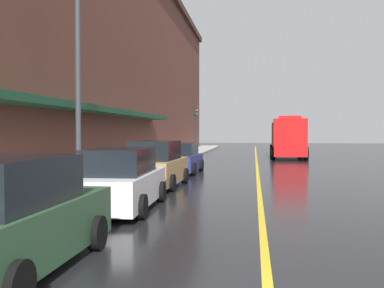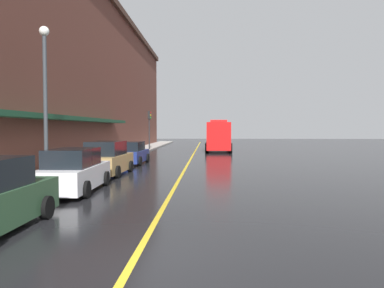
{
  "view_description": "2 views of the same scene",
  "coord_description": "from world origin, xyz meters",
  "px_view_note": "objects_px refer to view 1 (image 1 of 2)",
  "views": [
    {
      "loc": [
        -0.2,
        -4.7,
        2.19
      ],
      "look_at": [
        -2.79,
        14.55,
        1.65
      ],
      "focal_mm": 43.04,
      "sensor_mm": 36.0,
      "label": 1
    },
    {
      "loc": [
        1.41,
        -6.45,
        2.51
      ],
      "look_at": [
        -0.06,
        27.08,
        1.06
      ],
      "focal_mm": 34.22,
      "sensor_mm": 36.0,
      "label": 2
    }
  ],
  "objects_px": {
    "parked_car_3": "(180,159)",
    "traffic_light_near": "(195,120)",
    "street_lamp_left": "(78,64)",
    "parked_car_0": "(7,219)",
    "fire_truck": "(288,138)",
    "parked_car_1": "(121,181)",
    "parking_meter_1": "(52,175)",
    "parked_car_2": "(156,165)",
    "parking_meter_0": "(22,182)"
  },
  "relations": [
    {
      "from": "parked_car_0",
      "to": "street_lamp_left",
      "type": "distance_m",
      "value": 8.95
    },
    {
      "from": "parked_car_1",
      "to": "street_lamp_left",
      "type": "height_order",
      "value": "street_lamp_left"
    },
    {
      "from": "parked_car_3",
      "to": "street_lamp_left",
      "type": "height_order",
      "value": "street_lamp_left"
    },
    {
      "from": "parked_car_3",
      "to": "traffic_light_near",
      "type": "relative_size",
      "value": 0.98
    },
    {
      "from": "parked_car_1",
      "to": "fire_truck",
      "type": "relative_size",
      "value": 0.54
    },
    {
      "from": "parked_car_0",
      "to": "street_lamp_left",
      "type": "height_order",
      "value": "street_lamp_left"
    },
    {
      "from": "parked_car_1",
      "to": "parked_car_3",
      "type": "xyz_separation_m",
      "value": [
        -0.12,
        11.2,
        -0.06
      ]
    },
    {
      "from": "parked_car_3",
      "to": "parking_meter_1",
      "type": "relative_size",
      "value": 3.18
    },
    {
      "from": "street_lamp_left",
      "to": "traffic_light_near",
      "type": "relative_size",
      "value": 1.61
    },
    {
      "from": "parked_car_0",
      "to": "parking_meter_0",
      "type": "xyz_separation_m",
      "value": [
        -1.39,
        3.11,
        0.22
      ]
    },
    {
      "from": "parked_car_3",
      "to": "street_lamp_left",
      "type": "xyz_separation_m",
      "value": [
        -1.96,
        -9.05,
        3.65
      ]
    },
    {
      "from": "parked_car_3",
      "to": "parking_meter_1",
      "type": "bearing_deg",
      "value": 175.58
    },
    {
      "from": "parked_car_1",
      "to": "fire_truck",
      "type": "distance_m",
      "value": 26.75
    },
    {
      "from": "fire_truck",
      "to": "street_lamp_left",
      "type": "height_order",
      "value": "street_lamp_left"
    },
    {
      "from": "parked_car_3",
      "to": "traffic_light_near",
      "type": "xyz_separation_m",
      "value": [
        -1.3,
        16.13,
        2.41
      ]
    },
    {
      "from": "parked_car_0",
      "to": "street_lamp_left",
      "type": "bearing_deg",
      "value": 13.84
    },
    {
      "from": "parked_car_2",
      "to": "traffic_light_near",
      "type": "height_order",
      "value": "traffic_light_near"
    },
    {
      "from": "parking_meter_0",
      "to": "parked_car_2",
      "type": "bearing_deg",
      "value": 80.38
    },
    {
      "from": "parking_meter_1",
      "to": "parked_car_3",
      "type": "bearing_deg",
      "value": 83.74
    },
    {
      "from": "parking_meter_0",
      "to": "street_lamp_left",
      "type": "distance_m",
      "value": 5.92
    },
    {
      "from": "parking_meter_0",
      "to": "fire_truck",
      "type": "bearing_deg",
      "value": 74.61
    },
    {
      "from": "parked_car_3",
      "to": "fire_truck",
      "type": "relative_size",
      "value": 0.48
    },
    {
      "from": "street_lamp_left",
      "to": "traffic_light_near",
      "type": "height_order",
      "value": "street_lamp_left"
    },
    {
      "from": "parked_car_1",
      "to": "fire_truck",
      "type": "height_order",
      "value": "fire_truck"
    },
    {
      "from": "parked_car_2",
      "to": "parked_car_3",
      "type": "height_order",
      "value": "parked_car_2"
    },
    {
      "from": "parked_car_1",
      "to": "traffic_light_near",
      "type": "relative_size",
      "value": 1.09
    },
    {
      "from": "parked_car_1",
      "to": "parking_meter_0",
      "type": "xyz_separation_m",
      "value": [
        -1.48,
        -2.71,
        0.26
      ]
    },
    {
      "from": "parked_car_3",
      "to": "fire_truck",
      "type": "distance_m",
      "value": 16.16
    },
    {
      "from": "parked_car_1",
      "to": "parking_meter_1",
      "type": "relative_size",
      "value": 3.53
    },
    {
      "from": "parked_car_0",
      "to": "parked_car_3",
      "type": "bearing_deg",
      "value": -0.1
    },
    {
      "from": "parked_car_3",
      "to": "street_lamp_left",
      "type": "bearing_deg",
      "value": 169.62
    },
    {
      "from": "parked_car_0",
      "to": "parking_meter_0",
      "type": "bearing_deg",
      "value": 23.9
    },
    {
      "from": "parked_car_1",
      "to": "parking_meter_1",
      "type": "xyz_separation_m",
      "value": [
        -1.48,
        -1.21,
        0.26
      ]
    },
    {
      "from": "parked_car_1",
      "to": "fire_truck",
      "type": "xyz_separation_m",
      "value": [
        6.41,
        25.96,
        0.8
      ]
    },
    {
      "from": "parked_car_2",
      "to": "fire_truck",
      "type": "distance_m",
      "value": 21.75
    },
    {
      "from": "parked_car_0",
      "to": "parking_meter_0",
      "type": "distance_m",
      "value": 3.42
    },
    {
      "from": "parked_car_0",
      "to": "fire_truck",
      "type": "relative_size",
      "value": 0.54
    },
    {
      "from": "street_lamp_left",
      "to": "parked_car_3",
      "type": "bearing_deg",
      "value": 77.78
    },
    {
      "from": "parking_meter_1",
      "to": "parked_car_2",
      "type": "bearing_deg",
      "value": 78.2
    },
    {
      "from": "parked_car_2",
      "to": "parked_car_1",
      "type": "bearing_deg",
      "value": -176.78
    },
    {
      "from": "fire_truck",
      "to": "parking_meter_0",
      "type": "height_order",
      "value": "fire_truck"
    },
    {
      "from": "parking_meter_1",
      "to": "traffic_light_near",
      "type": "relative_size",
      "value": 0.31
    },
    {
      "from": "parked_car_0",
      "to": "fire_truck",
      "type": "height_order",
      "value": "fire_truck"
    },
    {
      "from": "parked_car_1",
      "to": "parked_car_2",
      "type": "distance_m",
      "value": 5.24
    },
    {
      "from": "parked_car_3",
      "to": "traffic_light_near",
      "type": "distance_m",
      "value": 16.36
    },
    {
      "from": "traffic_light_near",
      "to": "parked_car_1",
      "type": "bearing_deg",
      "value": -87.02
    },
    {
      "from": "parked_car_2",
      "to": "parking_meter_0",
      "type": "relative_size",
      "value": 3.34
    },
    {
      "from": "fire_truck",
      "to": "parked_car_1",
      "type": "bearing_deg",
      "value": -12.86
    },
    {
      "from": "parked_car_3",
      "to": "parking_meter_0",
      "type": "distance_m",
      "value": 13.98
    },
    {
      "from": "parked_car_1",
      "to": "parked_car_3",
      "type": "distance_m",
      "value": 11.2
    }
  ]
}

